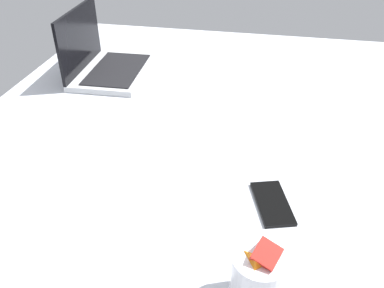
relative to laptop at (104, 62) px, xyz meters
The scene contains 4 objects.
bed_mattress 57.76cm from the laptop, 129.82° to the right, with size 180.00×140.00×18.00cm, color #B7BCC6.
laptop is the anchor object (origin of this frame).
snack_cup 101.40cm from the laptop, 144.25° to the right, with size 9.38×9.00×14.34cm.
cell_phone 84.39cm from the laptop, 133.22° to the right, with size 6.80×14.00×0.80cm, color black.
Camera 1 is at (-88.49, -13.59, 78.39)cm, focal length 37.18 mm.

